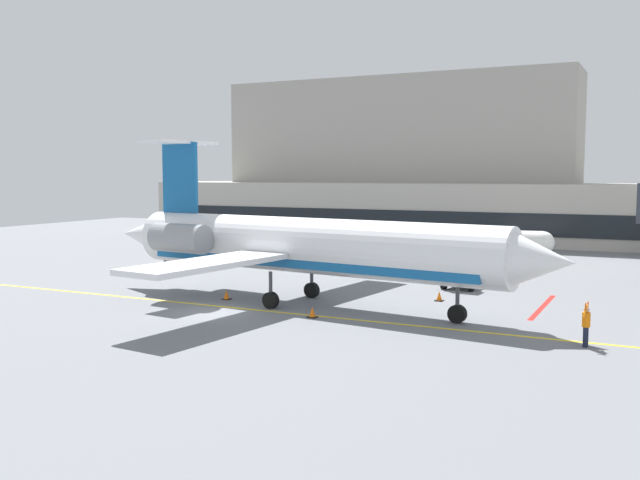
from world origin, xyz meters
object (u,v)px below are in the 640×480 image
at_px(marshaller, 586,324).
at_px(pushback_tractor, 462,275).
at_px(fuel_tank, 509,242).
at_px(belt_loader, 524,257).
at_px(regional_jet, 301,245).
at_px(baggage_tug, 184,253).

bearing_deg(marshaller, pushback_tractor, 124.24).
bearing_deg(pushback_tractor, fuel_tank, 92.56).
xyz_separation_m(pushback_tractor, belt_loader, (1.61, 12.38, -0.04)).
relative_size(regional_jet, baggage_tug, 8.34).
bearing_deg(marshaller, fuel_tank, 106.67).
relative_size(belt_loader, marshaller, 1.86).
height_order(fuel_tank, marshaller, fuel_tank).
xyz_separation_m(baggage_tug, pushback_tractor, (23.23, -2.16, -0.02)).
height_order(baggage_tug, marshaller, marshaller).
xyz_separation_m(regional_jet, fuel_tank, (5.80, 28.10, -1.97)).
relative_size(baggage_tug, marshaller, 1.84).
xyz_separation_m(baggage_tug, marshaller, (31.82, -14.77, 0.10)).
bearing_deg(belt_loader, baggage_tug, -157.63).
height_order(pushback_tractor, fuel_tank, fuel_tank).
bearing_deg(regional_jet, baggage_tug, 145.53).
xyz_separation_m(fuel_tank, marshaller, (9.43, -31.49, -0.34)).
bearing_deg(regional_jet, pushback_tractor, 54.26).
distance_m(regional_jet, pushback_tractor, 11.63).
xyz_separation_m(pushback_tractor, marshaller, (8.59, -12.62, 0.12)).
distance_m(regional_jet, marshaller, 15.77).
distance_m(regional_jet, belt_loader, 23.26).
bearing_deg(regional_jet, fuel_tank, 78.34).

